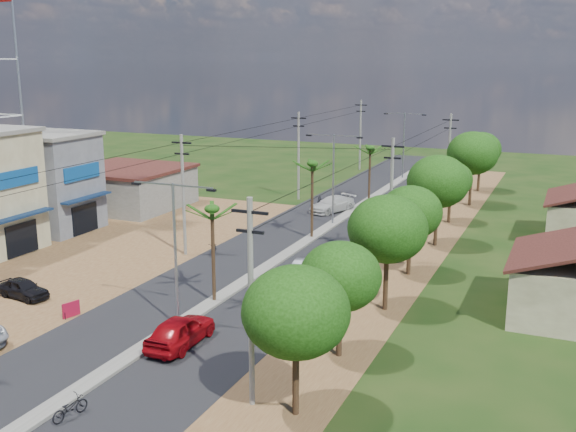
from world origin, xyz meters
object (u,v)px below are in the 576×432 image
car_red_near (180,331)px  car_parked_dark (23,289)px  car_silver_mid (309,270)px  moto_rider_east (70,409)px  car_white_far (332,205)px  roadside_sign (71,310)px

car_red_near → car_parked_dark: bearing=-10.9°
car_silver_mid → car_parked_dark: size_ratio=1.34×
car_red_near → car_silver_mid: (2.27, 11.98, -0.01)m
moto_rider_east → car_silver_mid: bearing=-86.1°
car_red_near → moto_rider_east: (-0.30, -7.88, -0.35)m
car_red_near → moto_rider_east: size_ratio=2.74×
car_silver_mid → car_white_far: size_ratio=0.96×
car_red_near → moto_rider_east: 7.89m
car_red_near → roadside_sign: 7.87m
car_silver_mid → car_parked_dark: bearing=26.1°
moto_rider_east → roadside_sign: 11.54m
car_white_far → moto_rider_east: size_ratio=2.91×
car_silver_mid → moto_rider_east: (-2.57, -19.85, -0.34)m
car_white_far → roadside_sign: size_ratio=4.65×
moto_rider_east → car_parked_dark: bearing=-27.9°
car_silver_mid → roadside_sign: car_silver_mid is taller
car_red_near → car_parked_dark: (-12.60, 2.16, -0.19)m
car_red_near → roadside_sign: (-7.82, 0.88, -0.35)m
car_silver_mid → car_white_far: bearing=-81.7°
car_parked_dark → roadside_sign: 4.96m
car_parked_dark → car_silver_mid: bearing=-49.0°
car_white_far → car_parked_dark: bearing=-83.6°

